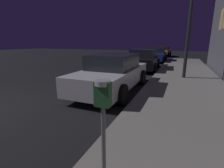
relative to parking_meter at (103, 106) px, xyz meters
The scene contains 6 objects.
parking_meter is the anchor object (origin of this frame).
car_silver 4.58m from the parking_meter, 110.70° to the left, with size 1.98×4.51×1.43m.
car_black 10.13m from the parking_meter, 99.15° to the left, with size 2.20×4.49×1.43m.
car_blue 15.73m from the parking_meter, 95.88° to the left, with size 2.15×4.55×1.43m.
car_yellow_cab 22.41m from the parking_meter, 94.12° to the left, with size 2.24×4.36×1.43m.
street_lamp 7.76m from the parking_meter, 81.84° to the left, with size 0.44×0.44×5.16m.
Camera 1 is at (5.26, -2.24, 1.86)m, focal length 26.15 mm.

